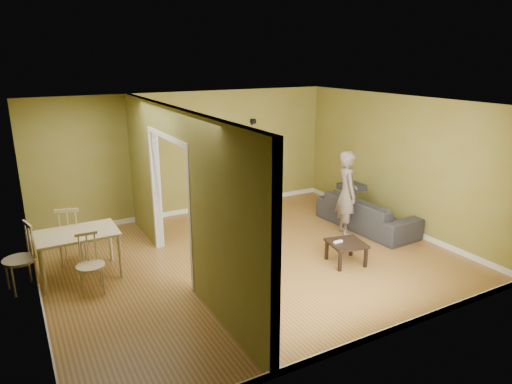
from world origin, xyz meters
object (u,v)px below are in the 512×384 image
(bookshelf, at_px, (222,169))
(chair_left, at_px, (19,258))
(person, at_px, (347,186))
(chair_far, at_px, (72,234))
(coffee_table, at_px, (346,245))
(sofa, at_px, (367,208))
(chair_near, at_px, (90,264))
(dining_table, at_px, (77,237))

(bookshelf, height_order, chair_left, bookshelf)
(person, relative_size, chair_far, 1.90)
(coffee_table, bearing_deg, person, 51.23)
(sofa, relative_size, coffee_table, 3.83)
(chair_left, bearing_deg, bookshelf, 100.68)
(coffee_table, relative_size, chair_left, 0.56)
(coffee_table, height_order, chair_left, chair_left)
(sofa, height_order, bookshelf, bookshelf)
(bookshelf, xyz_separation_m, chair_near, (-3.21, -2.48, -0.48))
(person, xyz_separation_m, dining_table, (-4.73, 0.59, -0.30))
(sofa, distance_m, bookshelf, 3.20)
(chair_near, bearing_deg, sofa, 2.77)
(dining_table, bearing_deg, chair_far, 91.77)
(sofa, bearing_deg, dining_table, 81.30)
(sofa, distance_m, chair_left, 6.16)
(bookshelf, height_order, chair_far, bookshelf)
(person, bearing_deg, chair_far, 97.45)
(chair_far, bearing_deg, coffee_table, 168.65)
(chair_left, xyz_separation_m, chair_far, (0.80, 0.59, 0.00))
(dining_table, distance_m, chair_near, 0.64)
(dining_table, bearing_deg, sofa, -5.64)
(chair_far, bearing_deg, person, -175.96)
(bookshelf, height_order, chair_near, bookshelf)
(dining_table, bearing_deg, chair_near, -83.37)
(chair_far, bearing_deg, dining_table, 109.46)
(person, height_order, dining_table, person)
(person, distance_m, chair_far, 4.91)
(bookshelf, relative_size, chair_far, 1.82)
(bookshelf, xyz_separation_m, chair_far, (-3.30, -1.32, -0.41))
(bookshelf, bearing_deg, chair_near, -142.34)
(person, bearing_deg, coffee_table, 162.33)
(sofa, relative_size, person, 1.12)
(person, distance_m, chair_left, 5.59)
(sofa, xyz_separation_m, bookshelf, (-2.04, 2.41, 0.51))
(bookshelf, distance_m, dining_table, 3.79)
(sofa, height_order, chair_left, chair_left)
(bookshelf, bearing_deg, chair_left, -155.00)
(coffee_table, bearing_deg, sofa, 37.63)
(chair_left, distance_m, chair_near, 1.05)
(person, height_order, chair_left, person)
(chair_left, distance_m, chair_far, 0.99)
(chair_left, bearing_deg, chair_far, 112.04)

